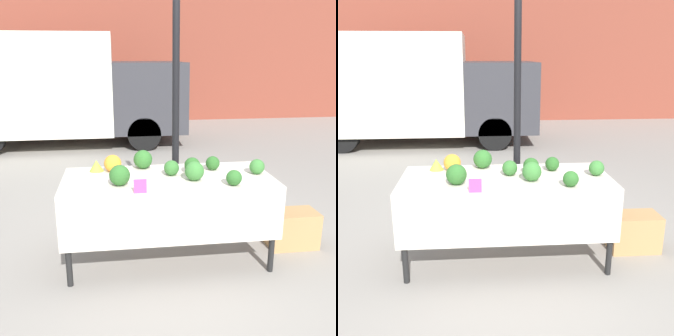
{
  "view_description": "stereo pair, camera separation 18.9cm",
  "coord_description": "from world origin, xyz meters",
  "views": [
    {
      "loc": [
        -0.43,
        -3.24,
        1.81
      ],
      "look_at": [
        0.0,
        0.0,
        0.87
      ],
      "focal_mm": 42.0,
      "sensor_mm": 36.0,
      "label": 1
    },
    {
      "loc": [
        -0.25,
        -3.26,
        1.81
      ],
      "look_at": [
        0.0,
        0.0,
        0.87
      ],
      "focal_mm": 42.0,
      "sensor_mm": 36.0,
      "label": 2
    }
  ],
  "objects": [
    {
      "name": "broccoli_head_5",
      "position": [
        0.8,
        -0.02,
        0.86
      ],
      "size": [
        0.13,
        0.13,
        0.13
      ],
      "color": "#387533",
      "rests_on": "market_table"
    },
    {
      "name": "broccoli_head_3",
      "position": [
        0.44,
        0.16,
        0.85
      ],
      "size": [
        0.13,
        0.13,
        0.13
      ],
      "color": "#285B23",
      "rests_on": "market_table"
    },
    {
      "name": "broccoli_head_4",
      "position": [
        0.5,
        -0.3,
        0.85
      ],
      "size": [
        0.13,
        0.13,
        0.13
      ],
      "color": "#2D6628",
      "rests_on": "market_table"
    },
    {
      "name": "parked_truck",
      "position": [
        -1.45,
        5.19,
        1.17
      ],
      "size": [
        4.48,
        2.14,
        2.21
      ],
      "color": "silver",
      "rests_on": "ground_plane"
    },
    {
      "name": "ground_plane",
      "position": [
        0.0,
        0.0,
        0.0
      ],
      "size": [
        40.0,
        40.0,
        0.0
      ],
      "primitive_type": "plane",
      "color": "gray"
    },
    {
      "name": "price_sign",
      "position": [
        -0.27,
        -0.39,
        0.84
      ],
      "size": [
        0.1,
        0.01,
        0.11
      ],
      "color": "#EF4793",
      "rests_on": "market_table"
    },
    {
      "name": "produce_crate",
      "position": [
        1.23,
        0.09,
        0.18
      ],
      "size": [
        0.47,
        0.29,
        0.36
      ],
      "color": "tan",
      "rests_on": "ground_plane"
    },
    {
      "name": "broccoli_head_6",
      "position": [
        -0.2,
        0.29,
        0.88
      ],
      "size": [
        0.17,
        0.17,
        0.17
      ],
      "color": "#2D6628",
      "rests_on": "market_table"
    },
    {
      "name": "broccoli_head_0",
      "position": [
        0.21,
        -0.13,
        0.87
      ],
      "size": [
        0.16,
        0.16,
        0.16
      ],
      "color": "#387533",
      "rests_on": "market_table"
    },
    {
      "name": "broccoli_head_7",
      "position": [
        -0.42,
        -0.18,
        0.87
      ],
      "size": [
        0.17,
        0.17,
        0.17
      ],
      "color": "#2D6628",
      "rests_on": "market_table"
    },
    {
      "name": "broccoli_head_2",
      "position": [
        0.23,
        0.09,
        0.86
      ],
      "size": [
        0.14,
        0.14,
        0.14
      ],
      "color": "#285B23",
      "rests_on": "market_table"
    },
    {
      "name": "building_facade",
      "position": [
        0.0,
        8.15,
        2.33
      ],
      "size": [
        16.0,
        0.6,
        4.66
      ],
      "color": "brown",
      "rests_on": "ground_plane"
    },
    {
      "name": "orange_cauliflower",
      "position": [
        -0.48,
        0.22,
        0.87
      ],
      "size": [
        0.16,
        0.16,
        0.16
      ],
      "color": "orange",
      "rests_on": "market_table"
    },
    {
      "name": "market_table",
      "position": [
        0.0,
        -0.06,
        0.69
      ],
      "size": [
        1.82,
        0.8,
        0.79
      ],
      "color": "beige",
      "rests_on": "ground_plane"
    },
    {
      "name": "romanesco_head",
      "position": [
        -0.62,
        0.26,
        0.84
      ],
      "size": [
        0.13,
        0.13,
        0.1
      ],
      "color": "#93B238",
      "rests_on": "market_table"
    },
    {
      "name": "tent_pole",
      "position": [
        0.16,
        0.59,
        1.16
      ],
      "size": [
        0.07,
        0.07,
        2.32
      ],
      "color": "black",
      "rests_on": "ground_plane"
    },
    {
      "name": "broccoli_head_1",
      "position": [
        0.04,
        0.04,
        0.86
      ],
      "size": [
        0.14,
        0.14,
        0.14
      ],
      "color": "#336B2D",
      "rests_on": "market_table"
    }
  ]
}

